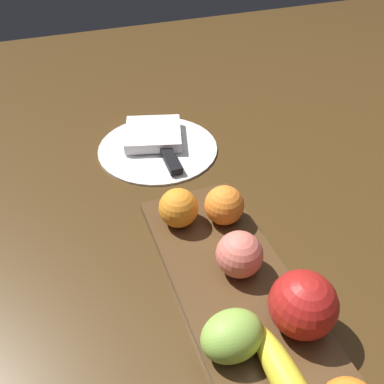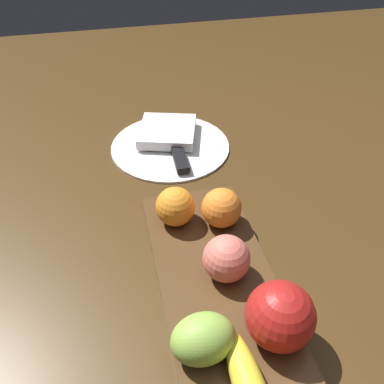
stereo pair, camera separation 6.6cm
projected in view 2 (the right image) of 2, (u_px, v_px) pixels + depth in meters
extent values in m
plane|color=#452F15|center=(244.00, 334.00, 0.52)|extent=(2.40, 2.40, 0.00)
cube|color=#50361D|center=(226.00, 309.00, 0.54)|extent=(0.48, 0.16, 0.01)
sphere|color=#B01D1A|center=(280.00, 316.00, 0.47)|extent=(0.08, 0.08, 0.08)
sphere|color=orange|center=(175.00, 207.00, 0.63)|extent=(0.06, 0.06, 0.06)
sphere|color=orange|center=(221.00, 208.00, 0.63)|extent=(0.06, 0.06, 0.06)
sphere|color=#E87362|center=(228.00, 258.00, 0.55)|extent=(0.07, 0.07, 0.07)
ellipsoid|color=#8EBD49|center=(203.00, 339.00, 0.47)|extent=(0.07, 0.08, 0.06)
cylinder|color=white|center=(170.00, 145.00, 0.84)|extent=(0.24, 0.24, 0.01)
cube|color=white|center=(167.00, 131.00, 0.85)|extent=(0.15, 0.14, 0.02)
cube|color=silver|center=(175.00, 143.00, 0.84)|extent=(0.15, 0.02, 0.00)
cube|color=black|center=(180.00, 157.00, 0.79)|extent=(0.09, 0.03, 0.01)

